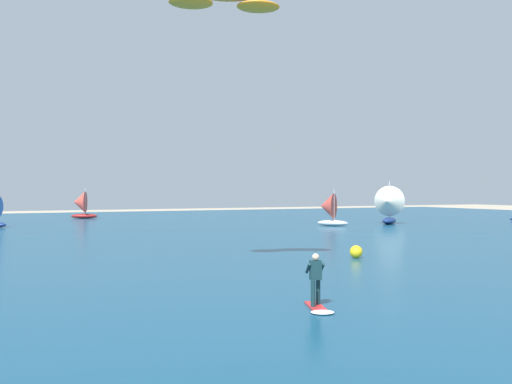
{
  "coord_description": "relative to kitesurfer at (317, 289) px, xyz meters",
  "views": [
    {
      "loc": [
        -7.74,
        -0.69,
        3.73
      ],
      "look_at": [
        0.47,
        16.41,
        3.68
      ],
      "focal_mm": 39.87,
      "sensor_mm": 36.0,
      "label": 1
    }
  ],
  "objects": [
    {
      "name": "sailboat_far_left",
      "position": [
        29.78,
        33.64,
        1.51
      ],
      "size": [
        4.12,
        4.02,
        4.62
      ],
      "color": "navy",
      "rests_on": "ocean"
    },
    {
      "name": "kitesurfer",
      "position": [
        0.0,
        0.0,
        0.0
      ],
      "size": [
        1.18,
        2.03,
        1.67
      ],
      "color": "red",
      "rests_on": "ocean"
    },
    {
      "name": "sailboat_heeled_over",
      "position": [
        2.0,
        60.83,
        1.21
      ],
      "size": [
        3.52,
        3.12,
        3.95
      ],
      "color": "maroon",
      "rests_on": "ocean"
    },
    {
      "name": "kite",
      "position": [
        0.51,
        8.63,
        11.54
      ],
      "size": [
        5.26,
        2.86,
        0.76
      ],
      "color": "orange"
    },
    {
      "name": "marker_buoy",
      "position": [
        8.74,
        10.13,
        -0.26
      ],
      "size": [
        0.68,
        0.68,
        0.68
      ],
      "primitive_type": "sphere",
      "color": "yellow",
      "rests_on": "ocean"
    },
    {
      "name": "sailboat_anchored_offshore",
      "position": [
        22.51,
        34.15,
        1.13
      ],
      "size": [
        3.31,
        3.35,
        3.78
      ],
      "color": "silver",
      "rests_on": "ocean"
    },
    {
      "name": "ocean",
      "position": [
        -1.51,
        37.47,
        -0.65
      ],
      "size": [
        160.0,
        90.0,
        0.1
      ],
      "primitive_type": "cube",
      "color": "navy",
      "rests_on": "ground"
    }
  ]
}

